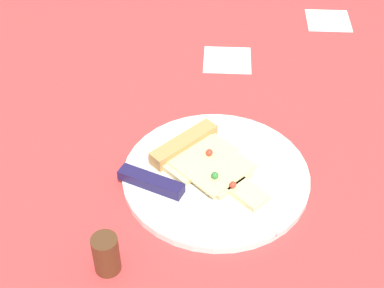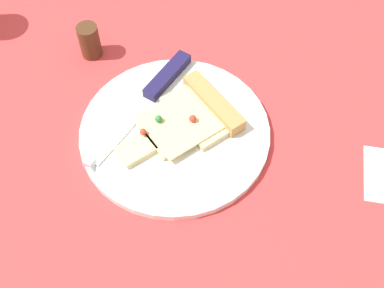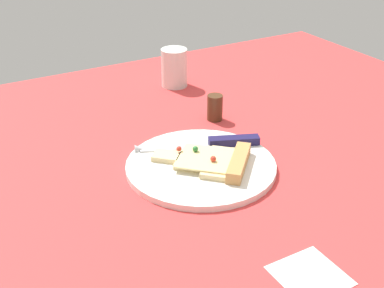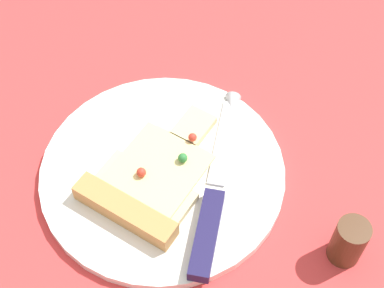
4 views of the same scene
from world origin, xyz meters
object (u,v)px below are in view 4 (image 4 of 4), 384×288
(pizza_slice, at_px, (149,182))
(pepper_shaker, at_px, (349,242))
(plate, at_px, (163,172))
(knife, at_px, (213,194))

(pizza_slice, height_order, pepper_shaker, pepper_shaker)
(plate, bearing_deg, pepper_shaker, -38.65)
(pizza_slice, bearing_deg, plate, 90.21)
(plate, xyz_separation_m, pepper_shaker, (0.17, -0.13, 0.02))
(plate, bearing_deg, pizza_slice, -133.52)
(knife, xyz_separation_m, pepper_shaker, (0.12, -0.09, 0.01))
(pizza_slice, xyz_separation_m, knife, (0.07, -0.03, -0.00))
(plate, height_order, pizza_slice, pizza_slice)
(knife, bearing_deg, plate, 158.75)
(plate, relative_size, pepper_shaker, 4.82)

